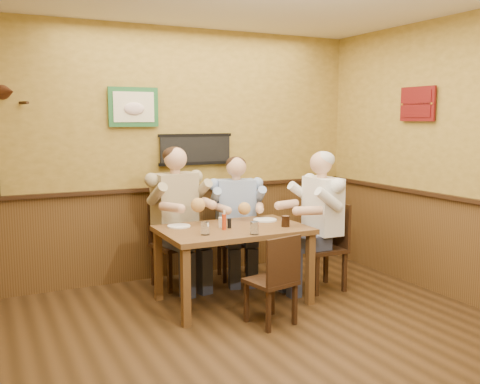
{
  "coord_description": "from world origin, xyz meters",
  "views": [
    {
      "loc": [
        -1.73,
        -3.23,
        1.8
      ],
      "look_at": [
        0.51,
        1.31,
        1.1
      ],
      "focal_mm": 40.0,
      "sensor_mm": 36.0,
      "label": 1
    }
  ],
  "objects_px": {
    "diner_blue_polo": "(236,224)",
    "cola_tumbler": "(286,221)",
    "water_glass_left": "(205,228)",
    "hot_sauce_bottle": "(224,221)",
    "chair_right_end": "(322,247)",
    "diner_white_elder": "(322,228)",
    "chair_back_left": "(175,243)",
    "pepper_shaker": "(229,223)",
    "chair_near_side": "(271,279)",
    "salt_shaker": "(221,222)",
    "chair_back_right": "(236,240)",
    "water_glass_mid": "(254,228)",
    "diner_tan_shirt": "(175,225)",
    "dining_table": "(233,237)"
  },
  "relations": [
    {
      "from": "chair_near_side",
      "to": "salt_shaker",
      "type": "distance_m",
      "value": 0.82
    },
    {
      "from": "cola_tumbler",
      "to": "pepper_shaker",
      "type": "bearing_deg",
      "value": 161.25
    },
    {
      "from": "dining_table",
      "to": "chair_back_right",
      "type": "distance_m",
      "value": 0.84
    },
    {
      "from": "diner_white_elder",
      "to": "cola_tumbler",
      "type": "relative_size",
      "value": 12.3
    },
    {
      "from": "dining_table",
      "to": "water_glass_mid",
      "type": "xyz_separation_m",
      "value": [
        0.04,
        -0.37,
        0.15
      ]
    },
    {
      "from": "chair_back_left",
      "to": "diner_blue_polo",
      "type": "bearing_deg",
      "value": -12.71
    },
    {
      "from": "water_glass_mid",
      "to": "water_glass_left",
      "type": "bearing_deg",
      "value": 155.2
    },
    {
      "from": "chair_near_side",
      "to": "water_glass_mid",
      "type": "relative_size",
      "value": 6.81
    },
    {
      "from": "chair_near_side",
      "to": "water_glass_mid",
      "type": "distance_m",
      "value": 0.49
    },
    {
      "from": "hot_sauce_bottle",
      "to": "chair_near_side",
      "type": "bearing_deg",
      "value": -73.11
    },
    {
      "from": "diner_white_elder",
      "to": "water_glass_mid",
      "type": "relative_size",
      "value": 11.09
    },
    {
      "from": "water_glass_left",
      "to": "hot_sauce_bottle",
      "type": "bearing_deg",
      "value": 26.74
    },
    {
      "from": "diner_tan_shirt",
      "to": "water_glass_left",
      "type": "xyz_separation_m",
      "value": [
        -0.03,
        -0.92,
        0.13
      ]
    },
    {
      "from": "diner_blue_polo",
      "to": "chair_back_left",
      "type": "bearing_deg",
      "value": -168.19
    },
    {
      "from": "diner_white_elder",
      "to": "chair_back_left",
      "type": "bearing_deg",
      "value": -118.86
    },
    {
      "from": "pepper_shaker",
      "to": "chair_right_end",
      "type": "bearing_deg",
      "value": -1.77
    },
    {
      "from": "diner_blue_polo",
      "to": "diner_white_elder",
      "type": "distance_m",
      "value": 0.99
    },
    {
      "from": "diner_white_elder",
      "to": "salt_shaker",
      "type": "bearing_deg",
      "value": -93.64
    },
    {
      "from": "water_glass_mid",
      "to": "pepper_shaker",
      "type": "xyz_separation_m",
      "value": [
        -0.08,
        0.36,
        -0.01
      ]
    },
    {
      "from": "diner_blue_polo",
      "to": "cola_tumbler",
      "type": "relative_size",
      "value": 11.61
    },
    {
      "from": "chair_right_end",
      "to": "diner_tan_shirt",
      "type": "bearing_deg",
      "value": -118.86
    },
    {
      "from": "chair_near_side",
      "to": "diner_white_elder",
      "type": "relative_size",
      "value": 0.61
    },
    {
      "from": "chair_near_side",
      "to": "pepper_shaker",
      "type": "distance_m",
      "value": 0.75
    },
    {
      "from": "diner_tan_shirt",
      "to": "hot_sauce_bottle",
      "type": "bearing_deg",
      "value": -86.01
    },
    {
      "from": "chair_back_right",
      "to": "chair_near_side",
      "type": "xyz_separation_m",
      "value": [
        -0.32,
        -1.36,
        -0.03
      ]
    },
    {
      "from": "diner_tan_shirt",
      "to": "water_glass_mid",
      "type": "height_order",
      "value": "diner_tan_shirt"
    },
    {
      "from": "dining_table",
      "to": "diner_blue_polo",
      "type": "distance_m",
      "value": 0.81
    },
    {
      "from": "diner_white_elder",
      "to": "hot_sauce_bottle",
      "type": "distance_m",
      "value": 1.15
    },
    {
      "from": "chair_right_end",
      "to": "cola_tumbler",
      "type": "xyz_separation_m",
      "value": [
        -0.54,
        -0.14,
        0.34
      ]
    },
    {
      "from": "chair_back_right",
      "to": "diner_tan_shirt",
      "type": "xyz_separation_m",
      "value": [
        -0.71,
        0.02,
        0.24
      ]
    },
    {
      "from": "diner_blue_polo",
      "to": "hot_sauce_bottle",
      "type": "height_order",
      "value": "diner_blue_polo"
    },
    {
      "from": "diner_white_elder",
      "to": "water_glass_mid",
      "type": "height_order",
      "value": "diner_white_elder"
    },
    {
      "from": "dining_table",
      "to": "salt_shaker",
      "type": "xyz_separation_m",
      "value": [
        -0.11,
        0.05,
        0.14
      ]
    },
    {
      "from": "dining_table",
      "to": "water_glass_left",
      "type": "xyz_separation_m",
      "value": [
        -0.37,
        -0.19,
        0.15
      ]
    },
    {
      "from": "dining_table",
      "to": "salt_shaker",
      "type": "bearing_deg",
      "value": 155.88
    },
    {
      "from": "chair_back_left",
      "to": "chair_near_side",
      "type": "height_order",
      "value": "chair_back_left"
    },
    {
      "from": "water_glass_mid",
      "to": "chair_back_left",
      "type": "bearing_deg",
      "value": 108.6
    },
    {
      "from": "water_glass_mid",
      "to": "cola_tumbler",
      "type": "xyz_separation_m",
      "value": [
        0.44,
        0.18,
        -0.01
      ]
    },
    {
      "from": "chair_back_right",
      "to": "salt_shaker",
      "type": "xyz_separation_m",
      "value": [
        -0.48,
        -0.66,
        0.37
      ]
    },
    {
      "from": "dining_table",
      "to": "chair_right_end",
      "type": "xyz_separation_m",
      "value": [
        1.01,
        -0.05,
        -0.2
      ]
    },
    {
      "from": "water_glass_left",
      "to": "hot_sauce_bottle",
      "type": "relative_size",
      "value": 0.69
    },
    {
      "from": "chair_right_end",
      "to": "cola_tumbler",
      "type": "height_order",
      "value": "chair_right_end"
    },
    {
      "from": "chair_back_left",
      "to": "chair_near_side",
      "type": "bearing_deg",
      "value": -85.18
    },
    {
      "from": "chair_back_left",
      "to": "pepper_shaker",
      "type": "distance_m",
      "value": 0.87
    },
    {
      "from": "dining_table",
      "to": "water_glass_mid",
      "type": "height_order",
      "value": "water_glass_mid"
    },
    {
      "from": "chair_back_right",
      "to": "chair_right_end",
      "type": "relative_size",
      "value": 0.94
    },
    {
      "from": "diner_blue_polo",
      "to": "water_glass_left",
      "type": "xyz_separation_m",
      "value": [
        -0.74,
        -0.9,
        0.19
      ]
    },
    {
      "from": "chair_right_end",
      "to": "pepper_shaker",
      "type": "relative_size",
      "value": 9.83
    },
    {
      "from": "chair_right_end",
      "to": "cola_tumbler",
      "type": "relative_size",
      "value": 8.61
    },
    {
      "from": "diner_blue_polo",
      "to": "chair_back_right",
      "type": "bearing_deg",
      "value": 0.0
    }
  ]
}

